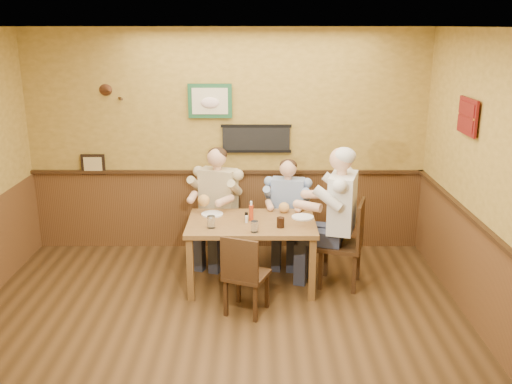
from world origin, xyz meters
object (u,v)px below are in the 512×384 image
at_px(dining_table, 251,229).
at_px(chair_back_right, 287,229).
at_px(cola_tumbler, 281,222).
at_px(diner_blue_polo, 288,216).
at_px(diner_white_elder, 341,225).
at_px(diner_tan_shirt, 219,211).
at_px(water_glass_mid, 255,227).
at_px(hot_sauce_bottle, 251,212).
at_px(pepper_shaker, 246,216).
at_px(chair_near_side, 247,273).
at_px(chair_right_end, 341,243).
at_px(chair_back_left, 219,225).
at_px(water_glass_left, 211,222).
at_px(salt_shaker, 246,219).

relative_size(dining_table, chair_back_right, 1.73).
bearing_deg(cola_tumbler, diner_blue_polo, 82.08).
height_order(dining_table, diner_white_elder, diner_white_elder).
xyz_separation_m(chair_back_right, diner_tan_shirt, (-0.84, 0.02, 0.24)).
height_order(diner_tan_shirt, diner_blue_polo, diner_tan_shirt).
relative_size(water_glass_mid, hot_sauce_bottle, 0.60).
bearing_deg(diner_tan_shirt, water_glass_mid, -48.10).
bearing_deg(pepper_shaker, chair_near_side, -88.86).
height_order(chair_back_right, chair_right_end, chair_right_end).
bearing_deg(chair_back_left, water_glass_left, -72.17).
xyz_separation_m(chair_back_right, pepper_shaker, (-0.49, -0.65, 0.39)).
bearing_deg(chair_back_right, salt_shaker, -114.12).
bearing_deg(chair_back_left, chair_right_end, -8.36).
bearing_deg(diner_blue_polo, chair_back_left, -171.68).
relative_size(diner_white_elder, salt_shaker, 17.93).
bearing_deg(water_glass_left, pepper_shaker, 34.42).
bearing_deg(cola_tumbler, dining_table, 148.47).
height_order(dining_table, chair_back_left, chair_back_left).
distance_m(diner_white_elder, salt_shaker, 1.04).
height_order(diner_white_elder, salt_shaker, diner_white_elder).
height_order(diner_white_elder, pepper_shaker, diner_white_elder).
xyz_separation_m(diner_white_elder, hot_sauce_bottle, (-0.99, 0.04, 0.14)).
relative_size(dining_table, chair_back_left, 1.56).
height_order(dining_table, water_glass_left, water_glass_left).
distance_m(chair_right_end, chair_near_side, 1.21).
height_order(cola_tumbler, pepper_shaker, cola_tumbler).
relative_size(water_glass_mid, salt_shaker, 1.50).
distance_m(chair_near_side, cola_tumbler, 0.69).
xyz_separation_m(chair_right_end, diner_white_elder, (0.00, 0.00, 0.21)).
xyz_separation_m(dining_table, diner_blue_polo, (0.43, 0.70, -0.08)).
bearing_deg(dining_table, water_glass_left, -154.17).
xyz_separation_m(chair_right_end, chair_near_side, (-1.03, -0.64, -0.07)).
relative_size(chair_back_right, diner_tan_shirt, 0.63).
height_order(chair_right_end, water_glass_left, chair_right_end).
bearing_deg(pepper_shaker, cola_tumbler, -32.78).
bearing_deg(diner_tan_shirt, chair_right_end, -8.36).
bearing_deg(chair_near_side, salt_shaker, -67.09).
bearing_deg(chair_right_end, dining_table, -74.13).
height_order(hot_sauce_bottle, pepper_shaker, hot_sauce_bottle).
distance_m(salt_shaker, pepper_shaker, 0.09).
bearing_deg(hot_sauce_bottle, salt_shaker, -125.80).
xyz_separation_m(chair_right_end, cola_tumbler, (-0.68, -0.18, 0.31)).
height_order(diner_tan_shirt, cola_tumbler, diner_tan_shirt).
bearing_deg(salt_shaker, water_glass_left, -156.23).
height_order(chair_near_side, water_glass_mid, water_glass_mid).
distance_m(chair_back_left, diner_white_elder, 1.59).
relative_size(water_glass_left, water_glass_mid, 1.11).
height_order(chair_right_end, diner_white_elder, diner_white_elder).
bearing_deg(diner_white_elder, diner_blue_polo, -125.55).
distance_m(chair_back_left, cola_tumbler, 1.21).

